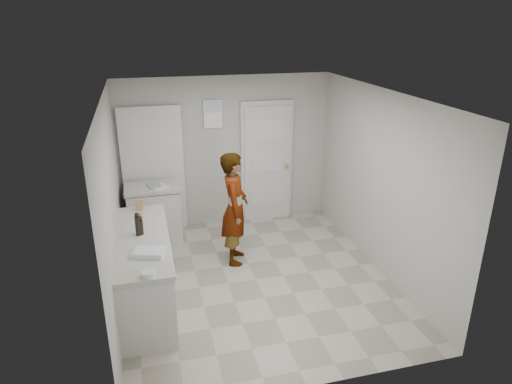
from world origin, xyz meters
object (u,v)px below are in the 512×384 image
object	(u,v)px
oil_cruet_b	(138,224)
egg_bowl	(148,274)
person	(235,209)
oil_cruet_a	(141,225)
spice_jar	(142,215)
cake_mix_box	(139,205)
baking_dish	(149,253)

from	to	relation	value
oil_cruet_b	egg_bowl	size ratio (longest dim) A/B	2.08
person	oil_cruet_a	bearing A→B (deg)	133.03
person	oil_cruet_a	xyz separation A→B (m)	(-1.30, -0.71, 0.22)
spice_jar	oil_cruet_b	distance (m)	0.51
cake_mix_box	baking_dish	world-z (taller)	cake_mix_box
person	oil_cruet_a	world-z (taller)	person
cake_mix_box	oil_cruet_b	xyz separation A→B (m)	(-0.02, -0.76, 0.06)
baking_dish	spice_jar	bearing A→B (deg)	93.11
spice_jar	egg_bowl	bearing A→B (deg)	-88.78
cake_mix_box	oil_cruet_b	size ratio (longest dim) A/B	0.55
oil_cruet_a	baking_dish	world-z (taller)	oil_cruet_a
person	oil_cruet_b	bearing A→B (deg)	132.83
person	cake_mix_box	xyz separation A→B (m)	(-1.31, 0.03, 0.18)
oil_cruet_b	egg_bowl	bearing A→B (deg)	-85.45
person	egg_bowl	xyz separation A→B (m)	(-1.25, -1.70, 0.13)
cake_mix_box	spice_jar	distance (m)	0.26
spice_jar	oil_cruet_b	bearing A→B (deg)	-95.35
oil_cruet_a	egg_bowl	size ratio (longest dim) A/B	1.72
egg_bowl	spice_jar	bearing A→B (deg)	91.22
oil_cruet_a	oil_cruet_b	xyz separation A→B (m)	(-0.03, -0.01, 0.02)
spice_jar	oil_cruet_a	world-z (taller)	oil_cruet_a
cake_mix_box	person	bearing A→B (deg)	6.11
egg_bowl	oil_cruet_a	bearing A→B (deg)	92.71
spice_jar	egg_bowl	distance (m)	1.47
spice_jar	egg_bowl	xyz separation A→B (m)	(0.03, -1.47, -0.01)
person	baking_dish	bearing A→B (deg)	149.72
spice_jar	egg_bowl	world-z (taller)	spice_jar
spice_jar	oil_cruet_a	bearing A→B (deg)	-91.81
baking_dish	egg_bowl	xyz separation A→B (m)	(-0.02, -0.45, 0.00)
oil_cruet_a	oil_cruet_b	distance (m)	0.04
egg_bowl	oil_cruet_b	bearing A→B (deg)	94.55
person	spice_jar	bearing A→B (deg)	114.36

